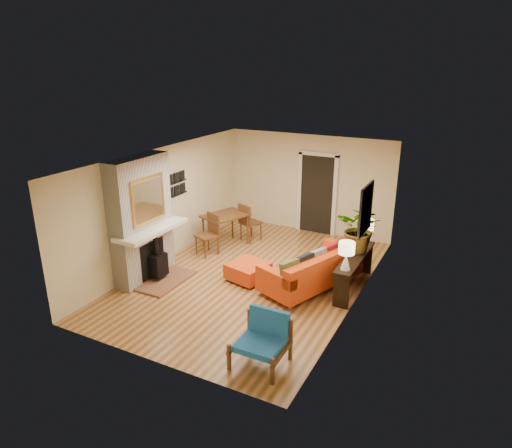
% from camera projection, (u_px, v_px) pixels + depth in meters
% --- Properties ---
extents(room_shell, '(6.50, 6.50, 6.50)m').
position_uv_depth(room_shell, '(323.00, 195.00, 11.29)').
color(room_shell, '#D28551').
rests_on(room_shell, ground).
extents(fireplace, '(1.09, 1.68, 2.60)m').
position_uv_depth(fireplace, '(143.00, 222.00, 9.37)').
color(fireplace, white).
rests_on(fireplace, ground).
extents(sofa, '(1.69, 2.41, 0.88)m').
position_uv_depth(sofa, '(315.00, 270.00, 9.22)').
color(sofa, silver).
rests_on(sofa, ground).
extents(ottoman, '(0.89, 0.89, 0.38)m').
position_uv_depth(ottoman, '(248.00, 270.00, 9.58)').
color(ottoman, silver).
rests_on(ottoman, ground).
extents(blue_chair, '(0.77, 0.76, 0.80)m').
position_uv_depth(blue_chair, '(264.00, 336.00, 6.92)').
color(blue_chair, brown).
rests_on(blue_chair, ground).
extents(dining_table, '(1.23, 1.88, 0.99)m').
position_uv_depth(dining_table, '(227.00, 222.00, 11.18)').
color(dining_table, brown).
rests_on(dining_table, ground).
extents(console_table, '(0.34, 1.85, 0.72)m').
position_uv_depth(console_table, '(355.00, 263.00, 9.09)').
color(console_table, black).
rests_on(console_table, ground).
extents(lamp_near, '(0.30, 0.30, 0.54)m').
position_uv_depth(lamp_near, '(346.00, 253.00, 8.35)').
color(lamp_near, white).
rests_on(lamp_near, console_table).
extents(lamp_far, '(0.30, 0.30, 0.54)m').
position_uv_depth(lamp_far, '(366.00, 229.00, 9.53)').
color(lamp_far, white).
rests_on(lamp_far, console_table).
extents(houseplant, '(0.93, 0.83, 0.97)m').
position_uv_depth(houseplant, '(360.00, 229.00, 9.10)').
color(houseplant, '#1E5919').
rests_on(houseplant, console_table).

